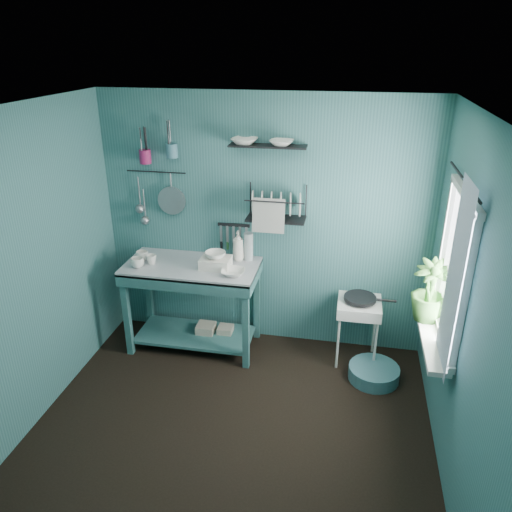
% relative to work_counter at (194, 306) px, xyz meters
% --- Properties ---
extents(floor, '(3.20, 3.20, 0.00)m').
position_rel_work_counter_xyz_m(floor, '(0.65, -1.18, -0.46)').
color(floor, black).
rests_on(floor, ground).
extents(ceiling, '(3.20, 3.20, 0.00)m').
position_rel_work_counter_xyz_m(ceiling, '(0.65, -1.18, 2.04)').
color(ceiling, silver).
rests_on(ceiling, ground).
extents(wall_back, '(3.20, 0.00, 3.20)m').
position_rel_work_counter_xyz_m(wall_back, '(0.65, 0.32, 0.79)').
color(wall_back, '#316465').
rests_on(wall_back, ground).
extents(wall_front, '(3.20, 0.00, 3.20)m').
position_rel_work_counter_xyz_m(wall_front, '(0.65, -2.68, 0.79)').
color(wall_front, '#316465').
rests_on(wall_front, ground).
extents(wall_left, '(0.00, 3.00, 3.00)m').
position_rel_work_counter_xyz_m(wall_left, '(-0.95, -1.18, 0.79)').
color(wall_left, '#316465').
rests_on(wall_left, ground).
extents(wall_right, '(0.00, 3.00, 3.00)m').
position_rel_work_counter_xyz_m(wall_right, '(2.25, -1.18, 0.79)').
color(wall_right, '#316465').
rests_on(wall_right, ground).
extents(work_counter, '(1.38, 0.87, 0.91)m').
position_rel_work_counter_xyz_m(work_counter, '(0.00, 0.00, 0.00)').
color(work_counter, '#2D6060').
rests_on(work_counter, floor).
extents(mug_left, '(0.12, 0.12, 0.10)m').
position_rel_work_counter_xyz_m(mug_left, '(-0.48, -0.16, 0.50)').
color(mug_left, white).
rests_on(mug_left, work_counter).
extents(mug_mid, '(0.14, 0.14, 0.09)m').
position_rel_work_counter_xyz_m(mug_mid, '(-0.38, -0.06, 0.50)').
color(mug_mid, white).
rests_on(mug_mid, work_counter).
extents(mug_right, '(0.17, 0.17, 0.10)m').
position_rel_work_counter_xyz_m(mug_right, '(-0.50, 0.00, 0.50)').
color(mug_right, white).
rests_on(mug_right, work_counter).
extents(wash_tub, '(0.28, 0.22, 0.10)m').
position_rel_work_counter_xyz_m(wash_tub, '(0.25, -0.02, 0.51)').
color(wash_tub, silver).
rests_on(wash_tub, work_counter).
extents(tub_bowl, '(0.20, 0.19, 0.06)m').
position_rel_work_counter_xyz_m(tub_bowl, '(0.25, -0.02, 0.59)').
color(tub_bowl, white).
rests_on(tub_bowl, wash_tub).
extents(soap_bottle, '(0.12, 0.12, 0.30)m').
position_rel_work_counter_xyz_m(soap_bottle, '(0.42, 0.20, 0.61)').
color(soap_bottle, silver).
rests_on(soap_bottle, work_counter).
extents(water_bottle, '(0.09, 0.09, 0.28)m').
position_rel_work_counter_xyz_m(water_bottle, '(0.52, 0.22, 0.60)').
color(water_bottle, '#ADBCC1').
rests_on(water_bottle, work_counter).
extents(counter_bowl, '(0.22, 0.22, 0.05)m').
position_rel_work_counter_xyz_m(counter_bowl, '(0.45, -0.15, 0.48)').
color(counter_bowl, white).
rests_on(counter_bowl, work_counter).
extents(hotplate_stand, '(0.41, 0.41, 0.65)m').
position_rel_work_counter_xyz_m(hotplate_stand, '(1.62, 0.05, -0.13)').
color(hotplate_stand, silver).
rests_on(hotplate_stand, floor).
extents(frying_pan, '(0.30, 0.30, 0.03)m').
position_rel_work_counter_xyz_m(frying_pan, '(1.62, 0.05, 0.23)').
color(frying_pan, black).
rests_on(frying_pan, hotplate_stand).
extents(knife_strip, '(0.32, 0.02, 0.03)m').
position_rel_work_counter_xyz_m(knife_strip, '(0.36, 0.29, 0.78)').
color(knife_strip, black).
rests_on(knife_strip, wall_back).
extents(dish_rack, '(0.58, 0.33, 0.32)m').
position_rel_work_counter_xyz_m(dish_rack, '(0.79, 0.19, 1.06)').
color(dish_rack, black).
rests_on(dish_rack, wall_back).
extents(upper_shelf, '(0.70, 0.19, 0.01)m').
position_rel_work_counter_xyz_m(upper_shelf, '(0.70, 0.22, 1.58)').
color(upper_shelf, black).
rests_on(upper_shelf, wall_back).
extents(shelf_bowl_left, '(0.26, 0.26, 0.06)m').
position_rel_work_counter_xyz_m(shelf_bowl_left, '(0.49, 0.22, 1.56)').
color(shelf_bowl_left, white).
rests_on(shelf_bowl_left, upper_shelf).
extents(shelf_bowl_right, '(0.24, 0.24, 0.05)m').
position_rel_work_counter_xyz_m(shelf_bowl_right, '(0.82, 0.22, 1.61)').
color(shelf_bowl_right, white).
rests_on(shelf_bowl_right, upper_shelf).
extents(utensil_cup_magenta, '(0.11, 0.11, 0.13)m').
position_rel_work_counter_xyz_m(utensil_cup_magenta, '(-0.48, 0.24, 1.43)').
color(utensil_cup_magenta, '#951B52').
rests_on(utensil_cup_magenta, wall_back).
extents(utensil_cup_teal, '(0.11, 0.11, 0.13)m').
position_rel_work_counter_xyz_m(utensil_cup_teal, '(-0.21, 0.24, 1.50)').
color(utensil_cup_teal, teal).
rests_on(utensil_cup_teal, wall_back).
extents(colander, '(0.28, 0.03, 0.28)m').
position_rel_work_counter_xyz_m(colander, '(-0.26, 0.27, 1.00)').
color(colander, '#97999F').
rests_on(colander, wall_back).
extents(ladle_outer, '(0.01, 0.01, 0.30)m').
position_rel_work_counter_xyz_m(ladle_outer, '(-0.60, 0.28, 1.07)').
color(ladle_outer, '#97999F').
rests_on(ladle_outer, wall_back).
extents(ladle_inner, '(0.01, 0.01, 0.30)m').
position_rel_work_counter_xyz_m(ladle_inner, '(-0.56, 0.28, 0.95)').
color(ladle_inner, '#97999F').
rests_on(ladle_inner, wall_back).
extents(hook_rail, '(0.60, 0.01, 0.01)m').
position_rel_work_counter_xyz_m(hook_rail, '(-0.41, 0.29, 1.27)').
color(hook_rail, black).
rests_on(hook_rail, wall_back).
extents(window_glass, '(0.00, 1.10, 1.10)m').
position_rel_work_counter_xyz_m(window_glass, '(2.24, -0.73, 0.94)').
color(window_glass, white).
rests_on(window_glass, wall_right).
extents(windowsill, '(0.16, 0.95, 0.04)m').
position_rel_work_counter_xyz_m(windowsill, '(2.15, -0.73, 0.35)').
color(windowsill, silver).
rests_on(windowsill, wall_right).
extents(curtain, '(0.00, 1.35, 1.35)m').
position_rel_work_counter_xyz_m(curtain, '(2.17, -1.03, 0.99)').
color(curtain, silver).
rests_on(curtain, wall_right).
extents(curtain_rod, '(0.02, 1.05, 0.02)m').
position_rel_work_counter_xyz_m(curtain_rod, '(2.19, -0.73, 1.59)').
color(curtain_rod, black).
rests_on(curtain_rod, wall_right).
extents(potted_plant, '(0.34, 0.34, 0.51)m').
position_rel_work_counter_xyz_m(potted_plant, '(2.13, -0.47, 0.63)').
color(potted_plant, '#356729').
rests_on(potted_plant, windowsill).
extents(storage_tin_large, '(0.18, 0.18, 0.22)m').
position_rel_work_counter_xyz_m(storage_tin_large, '(0.10, 0.05, -0.35)').
color(storage_tin_large, tan).
rests_on(storage_tin_large, floor).
extents(storage_tin_small, '(0.15, 0.15, 0.20)m').
position_rel_work_counter_xyz_m(storage_tin_small, '(0.30, 0.08, -0.36)').
color(storage_tin_small, tan).
rests_on(storage_tin_small, floor).
extents(floor_basin, '(0.47, 0.47, 0.13)m').
position_rel_work_counter_xyz_m(floor_basin, '(1.80, -0.23, -0.39)').
color(floor_basin, '#40767E').
rests_on(floor_basin, floor).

